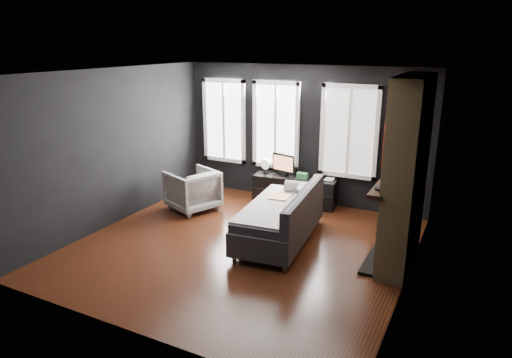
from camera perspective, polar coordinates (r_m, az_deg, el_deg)
The scene contains 18 objects.
floor at distance 7.31m, azimuth -1.78°, elevation -8.41°, with size 5.00×5.00×0.00m, color black.
ceiling at distance 6.63m, azimuth -2.00°, elevation 13.22°, with size 5.00×5.00×0.00m, color white.
wall_back at distance 9.06m, azimuth 5.77°, elevation 5.51°, with size 5.00×0.02×2.70m, color black.
wall_left at distance 8.31m, azimuth -17.22°, elevation 3.80°, with size 0.02×5.00×2.70m, color black.
wall_right at distance 6.09m, azimuth 19.20°, elevation -0.99°, with size 0.02×5.00×2.70m, color black.
windows at distance 9.05m, azimuth 3.16°, elevation 12.14°, with size 4.00×0.16×1.76m, color white, non-canonical shape.
fireplace at distance 6.69m, azimuth 18.27°, elevation 0.65°, with size 0.70×1.62×2.70m, color #93724C, non-canonical shape.
sofa at distance 7.34m, azimuth 2.95°, elevation -4.48°, with size 1.05×2.10×0.90m, color black, non-canonical shape.
stripe_pillow at distance 7.57m, azimuth 5.57°, elevation -2.27°, with size 0.09×0.37×0.37m, color gray.
armchair at distance 8.80m, azimuth -7.95°, elevation -1.11°, with size 0.84×0.78×0.86m, color silver.
media_console at distance 9.10m, azimuth 4.92°, elevation -1.38°, with size 1.64×0.51×0.56m, color black, non-canonical shape.
monitor at distance 9.05m, azimuth 3.50°, elevation 2.00°, with size 0.54×0.11×0.48m, color black, non-canonical shape.
desk_fan at distance 9.16m, azimuth 1.22°, elevation 1.66°, with size 0.22×0.22×0.31m, color #959595, non-canonical shape.
mug at distance 8.84m, azimuth 7.55°, elevation 0.33°, with size 0.12×0.10×0.12m, color #CD6811.
book at distance 8.86m, azimuth 8.65°, elevation 0.67°, with size 0.17×0.02×0.23m, color beige.
storage_box at distance 8.89m, azimuth 5.82°, elevation 0.43°, with size 0.20×0.13×0.11m, color #2F733D.
mantel_vase at distance 7.16m, azimuth 16.87°, elevation 1.59°, with size 0.19×0.19×0.19m, color yellow.
mantel_clock at distance 6.24m, azimuth 15.11°, elevation -1.19°, with size 0.12×0.12×0.04m, color black.
Camera 1 is at (3.19, -5.79, 3.12)m, focal length 32.00 mm.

